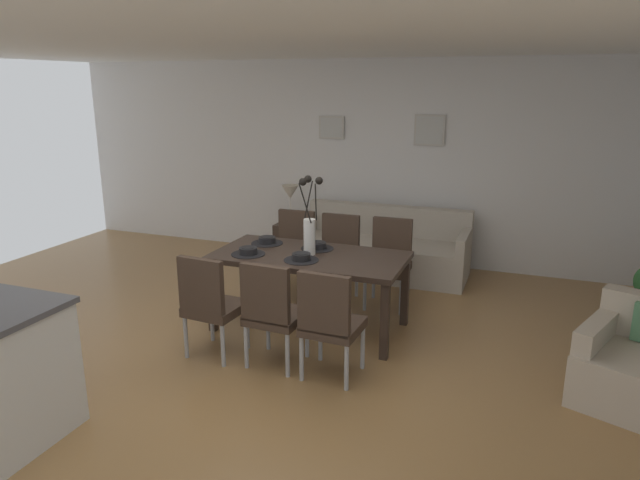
{
  "coord_description": "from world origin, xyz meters",
  "views": [
    {
      "loc": [
        1.95,
        -3.99,
        2.29
      ],
      "look_at": [
        0.14,
        0.79,
        0.89
      ],
      "focal_mm": 32.05,
      "sensor_mm": 36.0,
      "label": 1
    }
  ],
  "objects_px": {
    "side_table": "(291,243)",
    "framed_picture_center": "(429,130)",
    "dining_chair_mid_right": "(389,258)",
    "bowl_near_left": "(248,250)",
    "dining_table": "(310,262)",
    "dining_chair_far_left": "(272,309)",
    "dining_chair_far_right": "(337,253)",
    "sofa": "(382,251)",
    "bowl_far_right": "(317,245)",
    "dining_chair_mid_left": "(329,319)",
    "bowl_far_left": "(301,256)",
    "dining_chair_near_right": "(293,248)",
    "framed_picture_left": "(332,128)",
    "centerpiece_vase": "(310,225)",
    "table_lamp": "(290,196)",
    "bowl_near_right": "(267,240)",
    "dining_chair_near_left": "(210,301)"
  },
  "relations": [
    {
      "from": "bowl_near_right",
      "to": "dining_chair_near_left",
      "type": "bearing_deg",
      "value": -91.1
    },
    {
      "from": "dining_table",
      "to": "bowl_far_left",
      "type": "height_order",
      "value": "bowl_far_left"
    },
    {
      "from": "bowl_far_right",
      "to": "sofa",
      "type": "distance_m",
      "value": 1.76
    },
    {
      "from": "bowl_near_right",
      "to": "sofa",
      "type": "height_order",
      "value": "bowl_near_right"
    },
    {
      "from": "dining_chair_mid_right",
      "to": "dining_chair_mid_left",
      "type": "bearing_deg",
      "value": -91.34
    },
    {
      "from": "dining_chair_near_right",
      "to": "table_lamp",
      "type": "distance_m",
      "value": 1.2
    },
    {
      "from": "centerpiece_vase",
      "to": "table_lamp",
      "type": "bearing_deg",
      "value": 118.46
    },
    {
      "from": "dining_chair_far_left",
      "to": "sofa",
      "type": "height_order",
      "value": "dining_chair_far_left"
    },
    {
      "from": "dining_chair_far_right",
      "to": "centerpiece_vase",
      "type": "xyz_separation_m",
      "value": [
        0.01,
        -0.84,
        0.51
      ]
    },
    {
      "from": "centerpiece_vase",
      "to": "dining_chair_near_right",
      "type": "bearing_deg",
      "value": 122.27
    },
    {
      "from": "dining_chair_near_left",
      "to": "table_lamp",
      "type": "height_order",
      "value": "table_lamp"
    },
    {
      "from": "dining_chair_mid_left",
      "to": "bowl_far_left",
      "type": "relative_size",
      "value": 5.41
    },
    {
      "from": "side_table",
      "to": "dining_chair_far_right",
      "type": "bearing_deg",
      "value": -45.93
    },
    {
      "from": "dining_chair_mid_left",
      "to": "bowl_far_left",
      "type": "xyz_separation_m",
      "value": [
        -0.52,
        0.68,
        0.27
      ]
    },
    {
      "from": "dining_chair_far_right",
      "to": "bowl_far_right",
      "type": "bearing_deg",
      "value": -88.86
    },
    {
      "from": "bowl_near_right",
      "to": "centerpiece_vase",
      "type": "bearing_deg",
      "value": -20.41
    },
    {
      "from": "dining_chair_mid_right",
      "to": "bowl_far_right",
      "type": "xyz_separation_m",
      "value": [
        -0.56,
        -0.67,
        0.27
      ]
    },
    {
      "from": "side_table",
      "to": "framed_picture_center",
      "type": "xyz_separation_m",
      "value": [
        1.67,
        0.51,
        1.47
      ]
    },
    {
      "from": "dining_table",
      "to": "framed_picture_center",
      "type": "relative_size",
      "value": 4.7
    },
    {
      "from": "bowl_near_right",
      "to": "side_table",
      "type": "height_order",
      "value": "bowl_near_right"
    },
    {
      "from": "dining_chair_near_right",
      "to": "bowl_near_left",
      "type": "height_order",
      "value": "dining_chair_near_right"
    },
    {
      "from": "bowl_near_left",
      "to": "table_lamp",
      "type": "height_order",
      "value": "table_lamp"
    },
    {
      "from": "dining_chair_far_left",
      "to": "dining_chair_mid_right",
      "type": "xyz_separation_m",
      "value": [
        0.55,
        1.72,
        0.0
      ]
    },
    {
      "from": "dining_table",
      "to": "dining_chair_near_left",
      "type": "height_order",
      "value": "dining_chair_near_left"
    },
    {
      "from": "centerpiece_vase",
      "to": "dining_chair_far_right",
      "type": "bearing_deg",
      "value": 90.93
    },
    {
      "from": "table_lamp",
      "to": "framed_picture_center",
      "type": "xyz_separation_m",
      "value": [
        1.67,
        0.51,
        0.84
      ]
    },
    {
      "from": "dining_chair_far_right",
      "to": "centerpiece_vase",
      "type": "bearing_deg",
      "value": -89.07
    },
    {
      "from": "dining_chair_far_right",
      "to": "sofa",
      "type": "xyz_separation_m",
      "value": [
        0.23,
        1.03,
        -0.23
      ]
    },
    {
      "from": "bowl_near_right",
      "to": "bowl_far_right",
      "type": "relative_size",
      "value": 1.0
    },
    {
      "from": "dining_chair_near_right",
      "to": "centerpiece_vase",
      "type": "distance_m",
      "value": 1.14
    },
    {
      "from": "dining_chair_near_right",
      "to": "bowl_far_left",
      "type": "distance_m",
      "value": 1.22
    },
    {
      "from": "dining_table",
      "to": "bowl_near_left",
      "type": "distance_m",
      "value": 0.59
    },
    {
      "from": "dining_table",
      "to": "dining_chair_far_left",
      "type": "relative_size",
      "value": 1.96
    },
    {
      "from": "dining_chair_far_left",
      "to": "dining_chair_mid_right",
      "type": "bearing_deg",
      "value": 72.33
    },
    {
      "from": "side_table",
      "to": "bowl_far_right",
      "type": "bearing_deg",
      "value": -58.78
    },
    {
      "from": "dining_chair_mid_right",
      "to": "bowl_near_left",
      "type": "relative_size",
      "value": 5.41
    },
    {
      "from": "dining_chair_near_right",
      "to": "dining_table",
      "type": "bearing_deg",
      "value": -57.82
    },
    {
      "from": "bowl_near_left",
      "to": "bowl_far_right",
      "type": "height_order",
      "value": "same"
    },
    {
      "from": "bowl_near_right",
      "to": "table_lamp",
      "type": "distance_m",
      "value": 1.76
    },
    {
      "from": "dining_chair_near_right",
      "to": "dining_chair_mid_left",
      "type": "xyz_separation_m",
      "value": [
        1.06,
        -1.74,
        0.0
      ]
    },
    {
      "from": "dining_table",
      "to": "framed_picture_left",
      "type": "distance_m",
      "value": 2.71
    },
    {
      "from": "bowl_far_left",
      "to": "side_table",
      "type": "relative_size",
      "value": 0.33
    },
    {
      "from": "side_table",
      "to": "framed_picture_center",
      "type": "bearing_deg",
      "value": 17.17
    },
    {
      "from": "dining_chair_far_right",
      "to": "framed_picture_left",
      "type": "xyz_separation_m",
      "value": [
        -0.63,
        1.56,
        1.22
      ]
    },
    {
      "from": "table_lamp",
      "to": "framed_picture_left",
      "type": "xyz_separation_m",
      "value": [
        0.38,
        0.51,
        0.84
      ]
    },
    {
      "from": "dining_chair_far_right",
      "to": "bowl_near_left",
      "type": "distance_m",
      "value": 1.2
    },
    {
      "from": "centerpiece_vase",
      "to": "bowl_far_left",
      "type": "height_order",
      "value": "centerpiece_vase"
    },
    {
      "from": "dining_chair_mid_left",
      "to": "centerpiece_vase",
      "type": "xyz_separation_m",
      "value": [
        -0.52,
        0.88,
        0.51
      ]
    },
    {
      "from": "dining_table",
      "to": "dining_chair_far_left",
      "type": "xyz_separation_m",
      "value": [
        0.01,
        -0.85,
        -0.15
      ]
    },
    {
      "from": "dining_table",
      "to": "dining_chair_mid_left",
      "type": "distance_m",
      "value": 1.03
    }
  ]
}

